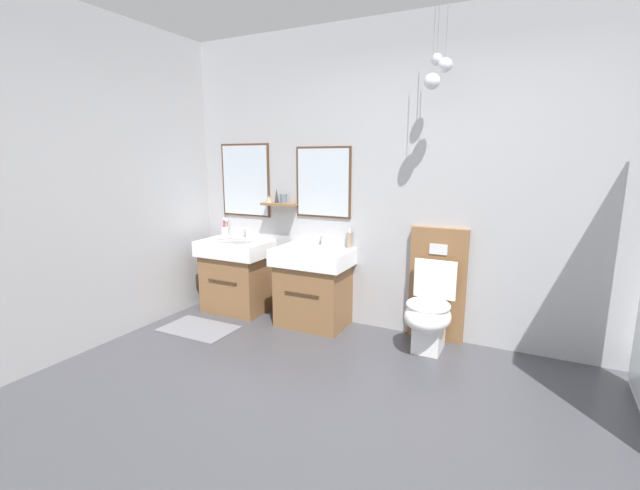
% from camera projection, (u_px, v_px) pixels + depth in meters
% --- Properties ---
extents(ground_plane, '(6.37, 5.27, 0.10)m').
position_uv_depth(ground_plane, '(340.00, 478.00, 2.22)').
color(ground_plane, '#3D3D42').
rests_on(ground_plane, ground).
extents(wall_back, '(5.17, 0.49, 2.75)m').
position_uv_depth(wall_back, '(434.00, 182.00, 3.67)').
color(wall_back, '#A8A8AA').
rests_on(wall_back, ground).
extents(wall_left, '(0.12, 4.07, 2.75)m').
position_uv_depth(wall_left, '(18.00, 187.00, 3.05)').
color(wall_left, '#A8A8AA').
rests_on(wall_left, ground).
extents(bath_mat, '(0.68, 0.44, 0.01)m').
position_uv_depth(bath_mat, '(199.00, 329.00, 4.03)').
color(bath_mat, slate).
rests_on(bath_mat, ground).
extents(vanity_sink_left, '(0.71, 0.51, 0.75)m').
position_uv_depth(vanity_sink_left, '(237.00, 274.00, 4.48)').
color(vanity_sink_left, brown).
rests_on(vanity_sink_left, ground).
extents(tap_on_left_sink, '(0.03, 0.13, 0.11)m').
position_uv_depth(tap_on_left_sink, '(246.00, 231.00, 4.56)').
color(tap_on_left_sink, silver).
rests_on(tap_on_left_sink, vanity_sink_left).
extents(vanity_sink_right, '(0.71, 0.51, 0.75)m').
position_uv_depth(vanity_sink_right, '(313.00, 285.00, 4.08)').
color(vanity_sink_right, brown).
rests_on(vanity_sink_right, ground).
extents(tap_on_right_sink, '(0.03, 0.13, 0.11)m').
position_uv_depth(tap_on_right_sink, '(322.00, 238.00, 4.16)').
color(tap_on_right_sink, silver).
rests_on(tap_on_right_sink, vanity_sink_right).
extents(toilet, '(0.48, 0.62, 1.00)m').
position_uv_depth(toilet, '(432.00, 304.00, 3.60)').
color(toilet, brown).
rests_on(toilet, ground).
extents(toothbrush_cup, '(0.07, 0.07, 0.20)m').
position_uv_depth(toothbrush_cup, '(225.00, 230.00, 4.67)').
color(toothbrush_cup, silver).
rests_on(toothbrush_cup, vanity_sink_left).
extents(soap_dispenser, '(0.06, 0.06, 0.18)m').
position_uv_depth(soap_dispenser, '(349.00, 240.00, 4.03)').
color(soap_dispenser, gray).
rests_on(soap_dispenser, vanity_sink_right).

